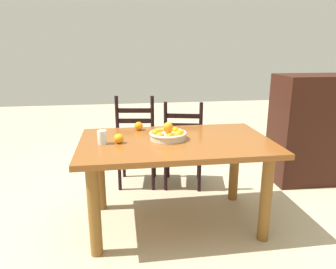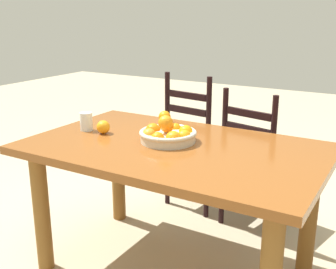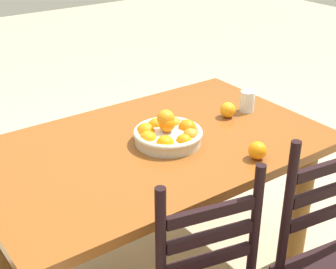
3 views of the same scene
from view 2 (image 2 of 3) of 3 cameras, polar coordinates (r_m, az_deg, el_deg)
ground_plane at (r=2.52m, az=0.77°, el=-17.84°), size 12.00×12.00×0.00m
dining_table at (r=2.22m, az=0.83°, el=-4.41°), size 1.54×0.95×0.75m
chair_near_window at (r=2.85m, az=11.93°, el=-3.95°), size 0.49×0.49×0.95m
chair_by_cabinet at (r=3.09m, az=3.97°, el=-1.44°), size 0.46×0.46×1.01m
fruit_bowl at (r=2.23m, az=-0.02°, el=0.04°), size 0.31×0.31×0.15m
orange_loose_0 at (r=2.41m, az=-8.79°, el=1.01°), size 0.08×0.08×0.08m
orange_loose_1 at (r=2.61m, az=-0.46°, el=2.41°), size 0.08×0.08×0.08m
drinking_glass at (r=2.49m, az=-11.05°, el=1.75°), size 0.07×0.07×0.11m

